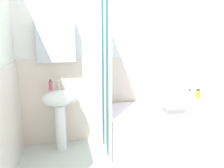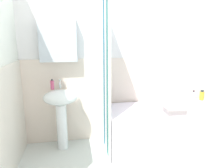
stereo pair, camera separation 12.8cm
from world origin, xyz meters
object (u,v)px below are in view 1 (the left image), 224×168
sink (60,107)px  lotion_bottle (189,94)px  toothbrush_cup (68,86)px  soap_dispenser (51,85)px  towel_folded (173,110)px  shampoo_bottle (198,94)px  bathtub (162,125)px

sink → lotion_bottle: bearing=3.8°
sink → toothbrush_cup: 0.29m
soap_dispenser → lotion_bottle: bearing=2.4°
soap_dispenser → toothbrush_cup: 0.22m
sink → soap_dispenser: size_ratio=5.79×
lotion_bottle → towel_folded: lotion_bottle is taller
toothbrush_cup → shampoo_bottle: size_ratio=0.59×
bathtub → lotion_bottle: lotion_bottle is taller
soap_dispenser → toothbrush_cup: size_ratio=1.57×
toothbrush_cup → shampoo_bottle: toothbrush_cup is taller
sink → shampoo_bottle: bearing=2.6°
bathtub → towel_folded: towel_folded is taller
shampoo_bottle → lotion_bottle: size_ratio=1.04×
toothbrush_cup → bathtub: toothbrush_cup is taller
shampoo_bottle → lotion_bottle: 0.13m
toothbrush_cup → lotion_bottle: (1.85, 0.09, -0.25)m
shampoo_bottle → soap_dispenser: bearing=-178.7°
toothbrush_cup → bathtub: bearing=-8.5°
sink → towel_folded: size_ratio=3.41×
lotion_bottle → towel_folded: (-0.55, -0.49, -0.04)m
lotion_bottle → toothbrush_cup: bearing=-177.1°
shampoo_bottle → bathtub: bearing=-160.5°
shampoo_bottle → towel_folded: 0.81m
bathtub → towel_folded: size_ratio=6.63×
soap_dispenser → sink: bearing=-25.4°
soap_dispenser → shampoo_bottle: size_ratio=0.92×
sink → bathtub: (1.40, -0.15, -0.33)m
sink → lotion_bottle: (1.98, 0.13, 0.01)m
toothbrush_cup → towel_folded: bearing=-17.0°
lotion_bottle → towel_folded: 0.74m
toothbrush_cup → shampoo_bottle: 1.99m
soap_dispenser → bathtub: bearing=-7.5°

